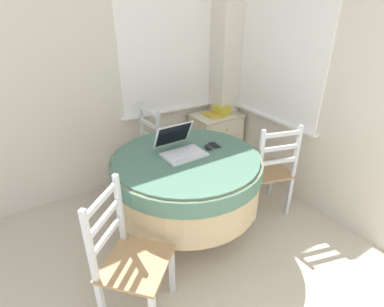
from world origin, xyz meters
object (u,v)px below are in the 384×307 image
(dining_chair_near_right_window, at_px, (269,171))
(computer_mouse, at_px, (208,147))
(round_dining_table, at_px, (186,176))
(laptop, at_px, (180,147))
(cell_phone, at_px, (214,145))
(corner_cabinet, at_px, (216,140))
(dining_chair_camera_near, at_px, (129,260))
(book_on_cabinet, at_px, (213,115))
(dining_chair_near_back_window, at_px, (141,154))
(storage_box, at_px, (222,110))

(dining_chair_near_right_window, bearing_deg, computer_mouse, 165.29)
(round_dining_table, xyz_separation_m, laptop, (-0.01, 0.08, 0.24))
(laptop, relative_size, cell_phone, 2.72)
(computer_mouse, height_order, corner_cabinet, computer_mouse)
(dining_chair_camera_near, distance_m, book_on_cabinet, 2.10)
(dining_chair_camera_near, xyz_separation_m, book_on_cabinet, (1.61, 1.33, 0.25))
(laptop, height_order, computer_mouse, laptop)
(corner_cabinet, relative_size, book_on_cabinet, 2.95)
(dining_chair_near_back_window, relative_size, storage_box, 5.05)
(laptop, relative_size, dining_chair_near_right_window, 0.37)
(round_dining_table, xyz_separation_m, corner_cabinet, (0.96, 0.88, -0.24))
(dining_chair_camera_near, distance_m, storage_box, 2.21)
(laptop, xyz_separation_m, storage_box, (1.03, 0.79, -0.09))
(cell_phone, height_order, dining_chair_camera_near, dining_chair_camera_near)
(computer_mouse, bearing_deg, dining_chair_camera_near, -152.78)
(dining_chair_camera_near, bearing_deg, book_on_cabinet, 39.62)
(storage_box, xyz_separation_m, book_on_cabinet, (-0.12, -0.01, -0.04))
(round_dining_table, relative_size, dining_chair_near_back_window, 1.32)
(dining_chair_near_right_window, distance_m, dining_chair_camera_near, 1.58)
(dining_chair_camera_near, bearing_deg, computer_mouse, 27.22)
(computer_mouse, height_order, storage_box, computer_mouse)
(computer_mouse, distance_m, cell_phone, 0.09)
(dining_chair_camera_near, relative_size, corner_cabinet, 1.38)
(laptop, height_order, storage_box, laptop)
(round_dining_table, bearing_deg, corner_cabinet, 42.49)
(cell_phone, bearing_deg, laptop, 172.95)
(dining_chair_camera_near, height_order, storage_box, dining_chair_camera_near)
(round_dining_table, relative_size, laptop, 3.53)
(dining_chair_near_back_window, relative_size, dining_chair_camera_near, 1.00)
(laptop, xyz_separation_m, cell_phone, (0.32, -0.04, -0.04))
(cell_phone, bearing_deg, computer_mouse, -161.07)
(computer_mouse, distance_m, dining_chair_near_right_window, 0.72)
(book_on_cabinet, bearing_deg, dining_chair_near_back_window, -179.24)
(dining_chair_near_right_window, xyz_separation_m, book_on_cabinet, (0.07, 1.01, 0.25))
(laptop, distance_m, cell_phone, 0.33)
(book_on_cabinet, bearing_deg, cell_phone, -125.53)
(computer_mouse, xyz_separation_m, dining_chair_camera_near, (-0.94, -0.48, -0.35))
(corner_cabinet, bearing_deg, computer_mouse, -130.20)
(dining_chair_camera_near, bearing_deg, dining_chair_near_back_window, 63.41)
(corner_cabinet, bearing_deg, storage_box, -15.96)
(round_dining_table, distance_m, book_on_cabinet, 1.25)
(round_dining_table, xyz_separation_m, computer_mouse, (0.23, 0.01, 0.21))
(cell_phone, xyz_separation_m, dining_chair_camera_near, (-1.02, -0.51, -0.33))
(cell_phone, bearing_deg, round_dining_table, -172.91)
(round_dining_table, height_order, dining_chair_camera_near, dining_chair_camera_near)
(corner_cabinet, height_order, storage_box, storage_box)
(dining_chair_near_back_window, bearing_deg, dining_chair_camera_near, -116.59)
(cell_phone, bearing_deg, dining_chair_near_back_window, 114.19)
(cell_phone, distance_m, dining_chair_camera_near, 1.19)
(cell_phone, xyz_separation_m, corner_cabinet, (0.65, 0.84, -0.43))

